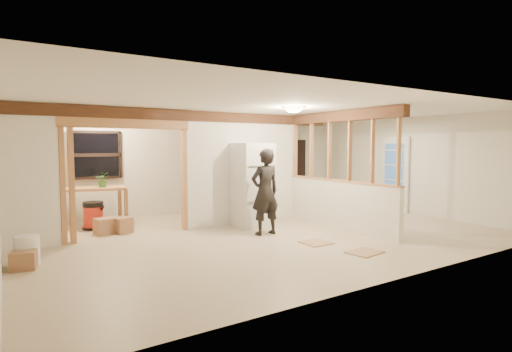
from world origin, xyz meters
TOP-DOWN VIEW (x-y plane):
  - floor at (0.00, 0.00)m, footprint 9.00×6.50m
  - ceiling at (0.00, 0.00)m, footprint 9.00×6.50m
  - wall_back at (0.00, 3.25)m, footprint 9.00×0.01m
  - wall_front at (0.00, -3.25)m, footprint 9.00×0.01m
  - wall_right at (4.50, 0.00)m, footprint 0.01×6.50m
  - partition_left_stub at (-4.05, 1.20)m, footprint 0.90×0.12m
  - partition_center at (0.20, 1.20)m, footprint 2.80×0.12m
  - doorway_frame at (-2.40, 1.20)m, footprint 2.46×0.14m
  - header_beam_back at (-1.00, 1.20)m, footprint 7.00×0.18m
  - header_beam_right at (1.60, -0.40)m, footprint 0.18×3.30m
  - pony_wall at (1.60, -0.40)m, footprint 0.12×3.20m
  - stud_partition at (1.60, -0.40)m, footprint 0.14×3.20m
  - window_back at (-2.60, 3.17)m, footprint 1.12×0.10m
  - french_door at (4.42, 0.40)m, footprint 0.12×0.86m
  - ceiling_dome_main at (0.30, -0.50)m, footprint 0.36×0.36m
  - ceiling_dome_util at (-2.50, 2.30)m, footprint 0.32×0.32m
  - hanging_bulb at (-2.00, 1.60)m, footprint 0.07×0.07m
  - refrigerator at (0.16, 0.78)m, footprint 0.75×0.73m
  - woman at (-0.07, -0.07)m, footprint 0.62×0.41m
  - work_table at (-2.79, 2.61)m, footprint 1.48×0.95m
  - potted_plant at (-2.60, 2.52)m, footprint 0.35×0.32m
  - shop_vac at (-2.86, 2.30)m, footprint 0.53×0.53m
  - bookshelf at (2.88, 3.02)m, footprint 0.97×0.32m
  - bucket at (-4.18, 0.12)m, footprint 0.39×0.39m
  - box_util_a at (-2.75, 1.66)m, footprint 0.43×0.39m
  - box_util_b at (-2.45, 1.61)m, footprint 0.44×0.44m
  - box_front at (-4.24, -0.12)m, footprint 0.38×0.33m
  - floor_panel_near at (0.31, -1.17)m, footprint 0.48×0.48m
  - floor_panel_far at (0.55, -2.10)m, footprint 0.60×0.51m

SIDE VIEW (x-z plane):
  - floor at x=0.00m, z-range -0.01..0.00m
  - floor_panel_near at x=0.31m, z-range 0.00..0.02m
  - floor_panel_far at x=0.55m, z-range 0.00..0.02m
  - box_front at x=-4.24m, z-range 0.00..0.26m
  - box_util_b at x=-2.45m, z-range 0.00..0.31m
  - box_util_a at x=-2.75m, z-range 0.00..0.32m
  - bucket at x=-4.18m, z-range 0.00..0.44m
  - shop_vac at x=-2.86m, z-range 0.00..0.59m
  - work_table at x=-2.79m, z-range 0.00..0.86m
  - pony_wall at x=1.60m, z-range 0.00..1.00m
  - woman at x=-0.07m, z-range 0.00..1.71m
  - refrigerator at x=0.16m, z-range 0.00..1.82m
  - bookshelf at x=2.88m, z-range 0.00..1.94m
  - french_door at x=4.42m, z-range 0.00..2.00m
  - potted_plant at x=-2.60m, z-range 0.86..1.19m
  - doorway_frame at x=-2.40m, z-range 0.00..2.20m
  - wall_back at x=0.00m, z-range 0.00..2.50m
  - wall_front at x=0.00m, z-range 0.00..2.50m
  - wall_right at x=4.50m, z-range 0.00..2.50m
  - partition_left_stub at x=-4.05m, z-range 0.00..2.50m
  - partition_center at x=0.20m, z-range 0.00..2.50m
  - window_back at x=-2.60m, z-range 1.00..2.10m
  - stud_partition at x=1.60m, z-range 1.00..2.32m
  - hanging_bulb at x=-2.00m, z-range 2.15..2.22m
  - header_beam_back at x=-1.00m, z-range 2.27..2.49m
  - header_beam_right at x=1.60m, z-range 2.27..2.49m
  - ceiling_dome_main at x=0.30m, z-range 2.40..2.56m
  - ceiling_dome_util at x=-2.50m, z-range 2.41..2.55m
  - ceiling at x=0.00m, z-range 2.50..2.50m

